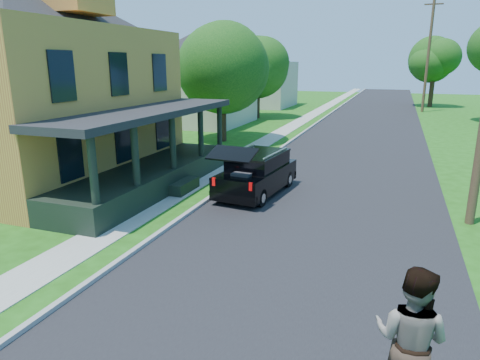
% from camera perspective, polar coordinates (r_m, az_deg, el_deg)
% --- Properties ---
extents(ground, '(140.00, 140.00, 0.00)m').
position_cam_1_polar(ground, '(9.66, 5.12, -14.52)').
color(ground, '#1D4E0F').
rests_on(ground, ground).
extents(street, '(8.00, 120.00, 0.02)m').
position_cam_1_polar(street, '(28.61, 15.67, 5.06)').
color(street, black).
rests_on(street, ground).
extents(curb, '(0.15, 120.00, 0.12)m').
position_cam_1_polar(curb, '(29.18, 7.70, 5.68)').
color(curb, gray).
rests_on(curb, ground).
extents(sidewalk, '(1.30, 120.00, 0.03)m').
position_cam_1_polar(sidewalk, '(29.55, 4.76, 5.88)').
color(sidewalk, gray).
rests_on(sidewalk, ground).
extents(front_walk, '(6.50, 1.20, 0.03)m').
position_cam_1_polar(front_walk, '(18.88, -18.62, -0.25)').
color(front_walk, gray).
rests_on(front_walk, ground).
extents(main_house, '(15.56, 15.56, 10.10)m').
position_cam_1_polar(main_house, '(20.52, -27.32, 14.00)').
color(main_house, gold).
rests_on(main_house, ground).
extents(neighbor_house_mid, '(12.78, 12.78, 8.30)m').
position_cam_1_polar(neighbor_house_mid, '(35.71, -5.99, 14.22)').
color(neighbor_house_mid, '#BDB6A7').
rests_on(neighbor_house_mid, ground).
extents(neighbor_house_far, '(12.78, 12.78, 8.30)m').
position_cam_1_polar(neighbor_house_far, '(50.59, 2.20, 14.57)').
color(neighbor_house_far, '#BDB6A7').
rests_on(neighbor_house_far, ground).
extents(black_suv, '(2.16, 4.65, 2.10)m').
position_cam_1_polar(black_suv, '(16.11, 2.23, 0.92)').
color(black_suv, black).
rests_on(black_suv, ground).
extents(skateboarder, '(1.18, 1.06, 2.00)m').
position_cam_1_polar(skateboarder, '(6.15, 21.77, -19.17)').
color(skateboarder, black).
rests_on(skateboarder, ground).
extents(tree_left_mid, '(6.00, 5.81, 7.73)m').
position_cam_1_polar(tree_left_mid, '(27.15, -2.52, 15.31)').
color(tree_left_mid, '#2E2111').
rests_on(tree_left_mid, ground).
extents(tree_left_far, '(5.66, 5.62, 8.09)m').
position_cam_1_polar(tree_left_far, '(39.25, 2.29, 15.79)').
color(tree_left_far, '#2E2111').
rests_on(tree_left_far, ground).
extents(tree_right_far, '(6.44, 6.22, 8.04)m').
position_cam_1_polar(tree_right_far, '(54.10, 24.52, 14.45)').
color(tree_right_far, '#2E2111').
rests_on(tree_right_far, ground).
extents(utility_pole_far, '(1.73, 0.28, 10.98)m').
position_cam_1_polar(utility_pole_far, '(47.97, 23.82, 15.05)').
color(utility_pole_far, '#432C1F').
rests_on(utility_pole_far, ground).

